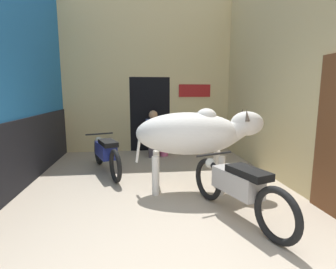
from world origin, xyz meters
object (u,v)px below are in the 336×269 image
(motorcycle_far, at_px, (106,152))
(cow, at_px, (194,134))
(shopkeeper_seated, at_px, (153,132))
(plastic_stool, at_px, (164,147))
(motorcycle_near, at_px, (237,186))

(motorcycle_far, bearing_deg, cow, -36.74)
(motorcycle_far, xyz_separation_m, shopkeeper_seated, (1.03, 1.26, 0.20))
(shopkeeper_seated, height_order, plastic_stool, shopkeeper_seated)
(motorcycle_near, bearing_deg, plastic_stool, 99.74)
(cow, xyz_separation_m, plastic_stool, (-0.24, 2.42, -0.73))
(motorcycle_far, xyz_separation_m, plastic_stool, (1.30, 1.27, -0.20))
(cow, relative_size, motorcycle_near, 1.13)
(motorcycle_near, xyz_separation_m, plastic_stool, (-0.59, 3.43, -0.21))
(motorcycle_far, bearing_deg, motorcycle_near, -48.89)
(cow, height_order, shopkeeper_seated, cow)
(cow, distance_m, motorcycle_far, 2.00)
(plastic_stool, bearing_deg, shopkeeper_seated, -177.52)
(motorcycle_far, bearing_deg, shopkeeper_seated, 50.57)
(motorcycle_near, distance_m, shopkeeper_seated, 3.53)
(cow, height_order, plastic_stool, cow)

